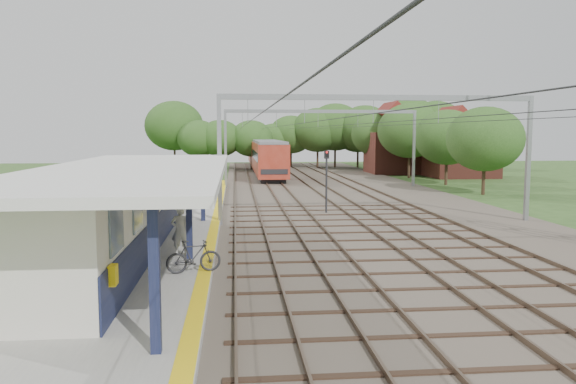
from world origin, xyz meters
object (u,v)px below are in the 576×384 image
bicycle (194,256)px  signal_post (326,176)px  train (264,154)px  person (180,231)px

bicycle → signal_post: (6.95, 15.17, 1.46)m
bicycle → train: train is taller
bicycle → signal_post: 16.75m
bicycle → signal_post: size_ratio=0.47×
bicycle → train: 53.37m
person → bicycle: person is taller
train → signal_post: (1.85, -37.94, 0.13)m
train → bicycle: bearing=-95.5°
person → signal_post: (7.63, 12.45, 1.06)m
train → signal_post: size_ratio=9.76×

